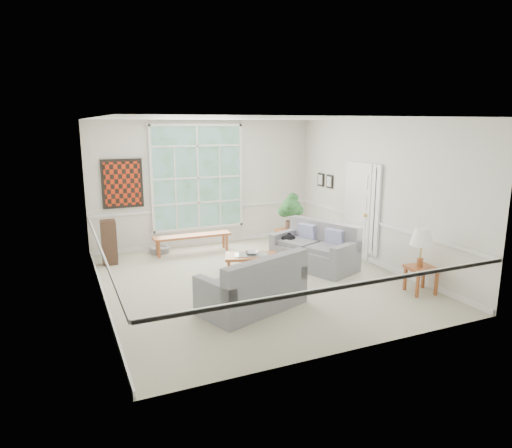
{
  "coord_description": "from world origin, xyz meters",
  "views": [
    {
      "loc": [
        -3.3,
        -7.52,
        2.92
      ],
      "look_at": [
        0.1,
        0.2,
        1.05
      ],
      "focal_mm": 32.0,
      "sensor_mm": 36.0,
      "label": 1
    }
  ],
  "objects_px": {
    "coffee_table": "(251,264)",
    "side_table": "(421,280)",
    "loveseat_right": "(314,246)",
    "loveseat_front": "(252,281)",
    "end_table": "(288,239)"
  },
  "relations": [
    {
      "from": "loveseat_front",
      "to": "side_table",
      "type": "relative_size",
      "value": 3.58
    },
    {
      "from": "coffee_table",
      "to": "side_table",
      "type": "bearing_deg",
      "value": -22.2
    },
    {
      "from": "loveseat_right",
      "to": "side_table",
      "type": "xyz_separation_m",
      "value": [
        0.98,
        -1.99,
        -0.23
      ]
    },
    {
      "from": "loveseat_right",
      "to": "end_table",
      "type": "xyz_separation_m",
      "value": [
        0.19,
        1.49,
        -0.23
      ]
    },
    {
      "from": "side_table",
      "to": "coffee_table",
      "type": "bearing_deg",
      "value": 136.96
    },
    {
      "from": "loveseat_front",
      "to": "end_table",
      "type": "xyz_separation_m",
      "value": [
        2.2,
        2.93,
        -0.22
      ]
    },
    {
      "from": "coffee_table",
      "to": "side_table",
      "type": "xyz_separation_m",
      "value": [
        2.31,
        -2.15,
        0.05
      ]
    },
    {
      "from": "loveseat_right",
      "to": "side_table",
      "type": "distance_m",
      "value": 2.23
    },
    {
      "from": "side_table",
      "to": "loveseat_right",
      "type": "bearing_deg",
      "value": 116.09
    },
    {
      "from": "loveseat_right",
      "to": "coffee_table",
      "type": "distance_m",
      "value": 1.37
    },
    {
      "from": "loveseat_front",
      "to": "end_table",
      "type": "distance_m",
      "value": 3.67
    },
    {
      "from": "loveseat_right",
      "to": "loveseat_front",
      "type": "distance_m",
      "value": 2.47
    },
    {
      "from": "loveseat_right",
      "to": "side_table",
      "type": "bearing_deg",
      "value": -86.0
    },
    {
      "from": "loveseat_right",
      "to": "loveseat_front",
      "type": "bearing_deg",
      "value": -166.43
    },
    {
      "from": "coffee_table",
      "to": "loveseat_right",
      "type": "bearing_deg",
      "value": 13.93
    }
  ]
}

